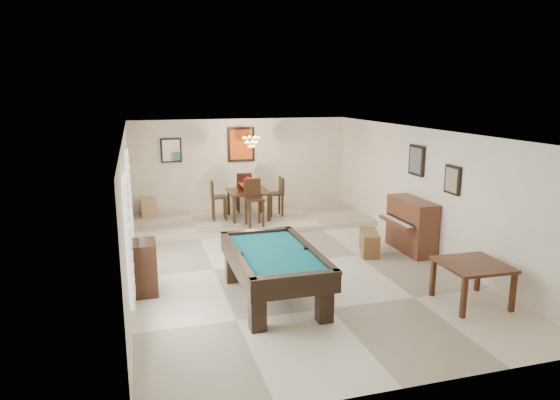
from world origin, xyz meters
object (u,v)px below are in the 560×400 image
pool_table (274,276)px  dining_chair_east (275,197)px  corner_bench (148,208)px  dining_table (248,202)px  chandelier (251,138)px  upright_piano (406,226)px  dining_chair_north (243,192)px  piano_bench (369,243)px  dining_chair_west (219,200)px  apothecary_chest (145,268)px  flower_vase (248,181)px  dining_chair_south (254,203)px  square_table (472,283)px

pool_table → dining_chair_east: 5.13m
pool_table → corner_bench: pool_table is taller
dining_table → chandelier: size_ratio=1.69×
upright_piano → dining_chair_east: dining_chair_east is taller
upright_piano → dining_chair_north: size_ratio=1.24×
piano_bench → corner_bench: corner_bench is taller
pool_table → dining_chair_west: (-0.09, 4.94, 0.22)m
upright_piano → apothecary_chest: upright_piano is taller
flower_vase → corner_bench: bearing=160.0°
pool_table → dining_chair_north: (0.71, 5.66, 0.25)m
dining_chair_south → upright_piano: bearing=-45.0°
upright_piano → dining_chair_west: bearing=136.3°
corner_bench → dining_chair_east: bearing=-15.1°
dining_table → flower_vase: bearing=0.0°
upright_piano → dining_chair_south: size_ratio=1.18×
square_table → corner_bench: bearing=125.2°
pool_table → flower_vase: size_ratio=9.76×
corner_bench → chandelier: (2.59, -0.95, 1.86)m
upright_piano → apothecary_chest: 5.44m
apothecary_chest → dining_chair_south: (2.67, 3.25, 0.24)m
pool_table → dining_table: dining_table is taller
flower_vase → dining_chair_west: bearing=177.0°
dining_chair_north → chandelier: size_ratio=1.80×
pool_table → dining_chair_north: size_ratio=2.26×
chandelier → dining_chair_east: bearing=6.3°
pool_table → corner_bench: (-1.83, 5.80, -0.07)m
dining_chair_west → piano_bench: bearing=-137.8°
pool_table → flower_vase: 4.99m
square_table → piano_bench: size_ratio=1.17×
upright_piano → chandelier: bearing=129.0°
dining_chair_south → dining_chair_east: (0.75, 0.81, -0.06)m
flower_vase → chandelier: chandelier is taller
upright_piano → chandelier: (-2.60, 3.22, 1.64)m
dining_chair_east → dining_chair_south: bearing=-42.2°
piano_bench → dining_chair_north: (-1.85, 3.95, 0.43)m
square_table → pool_table: bearing=161.0°
upright_piano → corner_bench: 6.66m
dining_chair_east → corner_bench: dining_chair_east is taller
apothecary_chest → dining_table: bearing=56.3°
corner_bench → chandelier: chandelier is taller
dining_chair_east → chandelier: (-0.65, -0.07, 1.57)m
pool_table → dining_chair_west: dining_chair_west is taller
piano_bench → flower_vase: size_ratio=3.37×
pool_table → upright_piano: (3.36, 1.64, 0.15)m
piano_bench → dining_chair_south: bearing=128.6°
pool_table → dining_chair_north: bearing=83.1°
square_table → apothecary_chest: size_ratio=1.10×
dining_table → dining_chair_north: bearing=86.8°
dining_chair_west → dining_chair_east: (1.49, -0.01, 0.00)m
pool_table → flower_vase: flower_vase is taller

